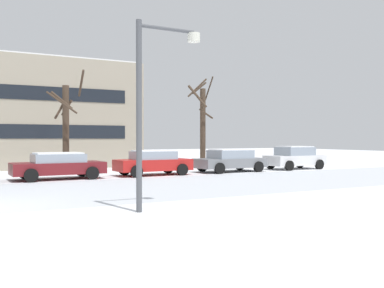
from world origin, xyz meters
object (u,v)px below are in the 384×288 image
(parked_car_gray, at_px, (230,160))
(parked_car_white, at_px, (295,158))
(parked_car_maroon, at_px, (58,165))
(parked_car_red, at_px, (153,162))
(street_lamp, at_px, (152,93))

(parked_car_gray, distance_m, parked_car_white, 5.04)
(parked_car_maroon, distance_m, parked_car_red, 5.04)
(parked_car_maroon, relative_size, parked_car_gray, 1.02)
(parked_car_white, bearing_deg, parked_car_red, -179.54)
(street_lamp, bearing_deg, parked_car_red, 67.50)
(street_lamp, height_order, parked_car_maroon, street_lamp)
(parked_car_maroon, bearing_deg, street_lamp, -86.79)
(parked_car_maroon, relative_size, parked_car_white, 1.09)
(parked_car_red, xyz_separation_m, parked_car_gray, (5.04, 0.07, -0.00))
(parked_car_maroon, distance_m, parked_car_gray, 10.08)
(parked_car_white, bearing_deg, parked_car_maroon, -179.77)
(parked_car_maroon, xyz_separation_m, parked_car_red, (5.04, -0.02, 0.02))
(parked_car_red, height_order, parked_car_gray, parked_car_red)
(parked_car_maroon, xyz_separation_m, parked_car_gray, (10.08, 0.05, 0.02))
(street_lamp, relative_size, parked_car_red, 1.25)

